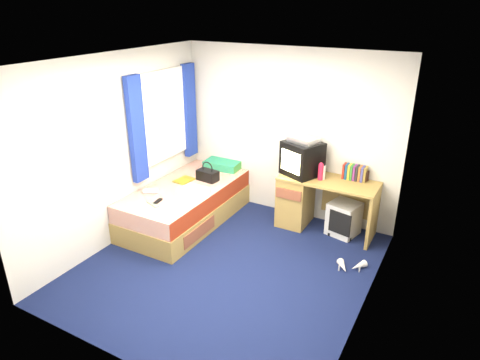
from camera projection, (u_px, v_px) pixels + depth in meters
The scene contains 20 objects.
ground at pixel (227, 266), 5.13m from camera, with size 3.40×3.40×0.00m, color #0C1438.
room_shell at pixel (226, 152), 4.57m from camera, with size 3.40×3.40×3.40m.
bed at pixel (186, 204), 6.08m from camera, with size 1.01×2.00×0.54m.
pillow at pixel (223, 164), 6.62m from camera, with size 0.54×0.34×0.12m, color teal.
desk at pixel (308, 199), 5.93m from camera, with size 1.30×0.55×0.75m.
storage_cube at pixel (344, 218), 5.77m from camera, with size 0.37×0.37×0.46m, color silver.
crt_tv at pixel (302, 158), 5.76m from camera, with size 0.59×0.58×0.46m.
vcr at pixel (303, 140), 5.66m from camera, with size 0.37×0.26×0.07m, color #BDBDBF.
book_row at pixel (355, 173), 5.64m from camera, with size 0.31×0.13×0.20m.
picture_frame at pixel (366, 177), 5.58m from camera, with size 0.02×0.12×0.14m, color black.
pink_water_bottle at pixel (321, 172), 5.63m from camera, with size 0.07×0.07×0.21m, color #DD1F42.
aerosol_can at pixel (323, 172), 5.65m from camera, with size 0.06×0.06×0.20m, color silver.
handbag at pixel (208, 175), 6.16m from camera, with size 0.32×0.20×0.29m.
towel at pixel (193, 192), 5.69m from camera, with size 0.32×0.26×0.11m, color silver.
magazine at pixel (184, 180), 6.18m from camera, with size 0.21×0.28×0.01m, color yellow.
water_bottle at pixel (151, 191), 5.75m from camera, with size 0.07×0.07×0.20m, color silver.
colour_swatch_fan at pixel (153, 204), 5.46m from camera, with size 0.22×0.06×0.01m, color gold.
remote_control at pixel (158, 201), 5.52m from camera, with size 0.05×0.16×0.02m, color black.
window_assembly at pixel (164, 118), 6.00m from camera, with size 0.11×1.42×1.40m.
white_heels at pixel (351, 266), 5.06m from camera, with size 0.35×0.33×0.09m.
Camera 1 is at (2.23, -3.71, 2.95)m, focal length 32.00 mm.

